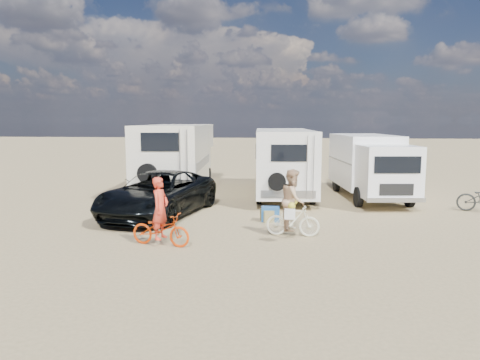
# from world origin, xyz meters

# --- Properties ---
(ground) EXTENTS (140.00, 140.00, 0.00)m
(ground) POSITION_xyz_m (0.00, 0.00, 0.00)
(ground) COLOR tan
(ground) RESTS_ON ground
(rv_main) EXTENTS (2.77, 7.40, 2.79)m
(rv_main) POSITION_xyz_m (-0.02, 6.96, 1.39)
(rv_main) COLOR silver
(rv_main) RESTS_ON ground
(rv_left) EXTENTS (3.14, 7.44, 2.98)m
(rv_left) POSITION_xyz_m (-4.75, 7.41, 1.49)
(rv_left) COLOR silver
(rv_left) RESTS_ON ground
(box_truck) EXTENTS (2.84, 6.38, 2.57)m
(box_truck) POSITION_xyz_m (3.53, 6.47, 1.29)
(box_truck) COLOR white
(box_truck) RESTS_ON ground
(dark_suv) EXTENTS (3.38, 5.67, 1.48)m
(dark_suv) POSITION_xyz_m (-4.09, 2.28, 0.74)
(dark_suv) COLOR black
(dark_suv) RESTS_ON ground
(bike_man) EXTENTS (1.68, 0.88, 0.84)m
(bike_man) POSITION_xyz_m (-2.96, -1.30, 0.42)
(bike_man) COLOR #CE3704
(bike_man) RESTS_ON ground
(bike_woman) EXTENTS (1.52, 0.56, 0.89)m
(bike_woman) POSITION_xyz_m (0.39, 0.02, 0.45)
(bike_woman) COLOR beige
(bike_woman) RESTS_ON ground
(rider_man) EXTENTS (0.49, 0.65, 1.59)m
(rider_man) POSITION_xyz_m (-2.96, -1.30, 0.79)
(rider_man) COLOR #E44029
(rider_man) RESTS_ON ground
(rider_woman) EXTENTS (0.72, 0.88, 1.69)m
(rider_woman) POSITION_xyz_m (0.39, 0.02, 0.84)
(rider_woman) COLOR tan
(rider_woman) RESTS_ON ground
(cooler) EXTENTS (0.59, 0.44, 0.45)m
(cooler) POSITION_xyz_m (-0.31, 1.82, 0.23)
(cooler) COLOR #1F5492
(cooler) RESTS_ON ground
(crate) EXTENTS (0.61, 0.61, 0.38)m
(crate) POSITION_xyz_m (-0.34, 1.81, 0.19)
(crate) COLOR olive
(crate) RESTS_ON ground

